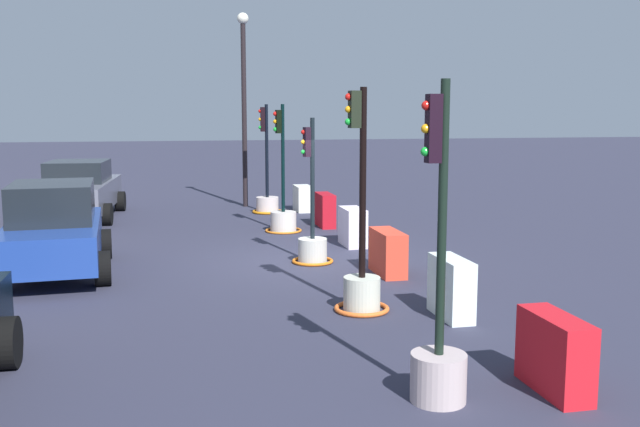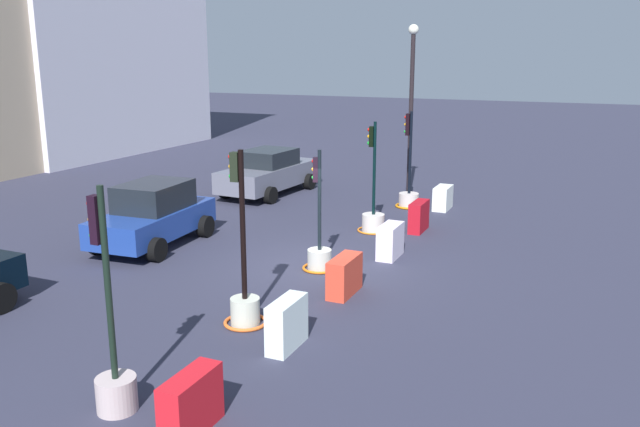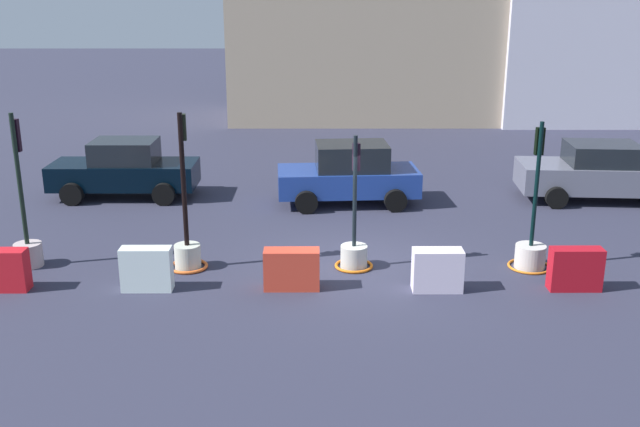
% 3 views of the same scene
% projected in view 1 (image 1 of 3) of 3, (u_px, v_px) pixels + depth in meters
% --- Properties ---
extents(ground_plane, '(120.00, 120.00, 0.00)m').
position_uv_depth(ground_plane, '(305.00, 262.00, 14.73)').
color(ground_plane, '#2E2F42').
extents(traffic_light_0, '(0.60, 0.60, 3.41)m').
position_uv_depth(traffic_light_0, '(438.00, 342.00, 7.59)').
color(traffic_light_0, '#BAA6A8').
rests_on(traffic_light_0, ground_plane).
extents(traffic_light_1, '(0.86, 0.86, 3.43)m').
position_uv_depth(traffic_light_1, '(361.00, 273.00, 11.04)').
color(traffic_light_1, beige).
rests_on(traffic_light_1, ground_plane).
extents(traffic_light_2, '(0.85, 0.85, 2.94)m').
position_uv_depth(traffic_light_2, '(312.00, 242.00, 14.58)').
color(traffic_light_2, beige).
rests_on(traffic_light_2, ground_plane).
extents(traffic_light_3, '(0.94, 0.94, 3.24)m').
position_uv_depth(traffic_light_3, '(283.00, 213.00, 18.32)').
color(traffic_light_3, beige).
rests_on(traffic_light_3, ground_plane).
extents(traffic_light_4, '(0.91, 0.91, 3.26)m').
position_uv_depth(traffic_light_4, '(267.00, 197.00, 21.67)').
color(traffic_light_4, beige).
rests_on(traffic_light_4, ground_plane).
extents(construction_barrier_0, '(1.08, 0.39, 0.87)m').
position_uv_depth(construction_barrier_0, '(555.00, 354.00, 7.87)').
color(construction_barrier_0, red).
rests_on(construction_barrier_0, ground_plane).
extents(construction_barrier_1, '(1.02, 0.38, 0.91)m').
position_uv_depth(construction_barrier_1, '(451.00, 288.00, 10.72)').
color(construction_barrier_1, white).
rests_on(construction_barrier_1, ground_plane).
extents(construction_barrier_2, '(1.13, 0.44, 0.84)m').
position_uv_depth(construction_barrier_2, '(388.00, 253.00, 13.55)').
color(construction_barrier_2, red).
rests_on(construction_barrier_2, ground_plane).
extents(construction_barrier_3, '(1.01, 0.45, 0.87)m').
position_uv_depth(construction_barrier_3, '(353.00, 227.00, 16.42)').
color(construction_barrier_3, silver).
rests_on(construction_barrier_3, ground_plane).
extents(construction_barrier_4, '(1.05, 0.37, 0.89)m').
position_uv_depth(construction_barrier_4, '(325.00, 210.00, 19.13)').
color(construction_barrier_4, '#B3111D').
rests_on(construction_barrier_4, ground_plane).
extents(construction_barrier_5, '(1.03, 0.48, 0.78)m').
position_uv_depth(construction_barrier_5, '(303.00, 198.00, 22.07)').
color(construction_barrier_5, white).
rests_on(construction_barrier_5, ground_plane).
extents(car_blue_estate, '(4.05, 2.27, 1.73)m').
position_uv_depth(car_blue_estate, '(53.00, 230.00, 13.57)').
color(car_blue_estate, navy).
rests_on(car_blue_estate, ground_plane).
extents(car_grey_saloon, '(4.69, 2.41, 1.66)m').
position_uv_depth(car_grey_saloon, '(79.00, 190.00, 20.51)').
color(car_grey_saloon, slate).
rests_on(car_grey_saloon, ground_plane).
extents(street_lamp_post, '(0.36, 0.36, 6.11)m').
position_uv_depth(street_lamp_post, '(244.00, 93.00, 22.68)').
color(street_lamp_post, black).
rests_on(street_lamp_post, ground_plane).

